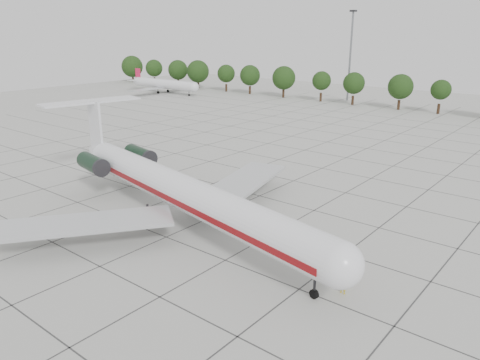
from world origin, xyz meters
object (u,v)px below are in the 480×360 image
at_px(bg_airliner_a, 164,84).
at_px(floodlight_mast, 351,51).
at_px(main_airliner, 173,187).
at_px(ground_crew, 343,284).

xyz_separation_m(bg_airliner_a, floodlight_mast, (54.73, 23.21, 11.37)).
height_order(main_airliner, bg_airliner_a, main_airliner).
bearing_deg(bg_airliner_a, ground_crew, -35.89).
bearing_deg(bg_airliner_a, main_airliner, -41.68).
relative_size(ground_crew, floodlight_mast, 0.07).
relative_size(bg_airliner_a, floodlight_mast, 1.11).
xyz_separation_m(main_airliner, ground_crew, (21.51, -1.86, -3.09)).
distance_m(main_airliner, floodlight_mast, 100.84).
bearing_deg(main_airliner, bg_airliner_a, 149.49).
relative_size(ground_crew, bg_airliner_a, 0.06).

